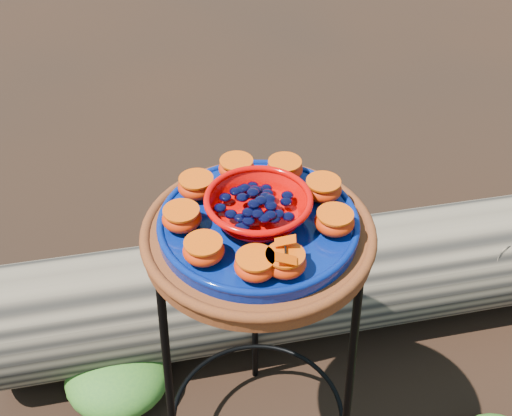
{
  "coord_description": "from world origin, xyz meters",
  "views": [
    {
      "loc": [
        -0.03,
        -0.85,
        1.49
      ],
      "look_at": [
        -0.0,
        0.0,
        0.78
      ],
      "focal_mm": 45.0,
      "sensor_mm": 36.0,
      "label": 1
    }
  ],
  "objects_px": {
    "plant_stand": "(258,362)",
    "terracotta_saucer": "(258,236)",
    "cobalt_plate": "(258,225)",
    "red_bowl": "(258,209)",
    "driftwood_log": "(312,280)"
  },
  "relations": [
    {
      "from": "plant_stand",
      "to": "terracotta_saucer",
      "type": "bearing_deg",
      "value": 0.0
    },
    {
      "from": "cobalt_plate",
      "to": "red_bowl",
      "type": "relative_size",
      "value": 2.0
    },
    {
      "from": "red_bowl",
      "to": "driftwood_log",
      "type": "height_order",
      "value": "red_bowl"
    },
    {
      "from": "plant_stand",
      "to": "driftwood_log",
      "type": "height_order",
      "value": "plant_stand"
    },
    {
      "from": "terracotta_saucer",
      "to": "driftwood_log",
      "type": "relative_size",
      "value": 0.24
    },
    {
      "from": "terracotta_saucer",
      "to": "red_bowl",
      "type": "xyz_separation_m",
      "value": [
        0.0,
        0.0,
        0.06
      ]
    },
    {
      "from": "red_bowl",
      "to": "driftwood_log",
      "type": "xyz_separation_m",
      "value": [
        0.17,
        0.42,
        -0.62
      ]
    },
    {
      "from": "terracotta_saucer",
      "to": "driftwood_log",
      "type": "distance_m",
      "value": 0.71
    },
    {
      "from": "plant_stand",
      "to": "red_bowl",
      "type": "relative_size",
      "value": 3.98
    },
    {
      "from": "red_bowl",
      "to": "driftwood_log",
      "type": "bearing_deg",
      "value": 68.27
    },
    {
      "from": "terracotta_saucer",
      "to": "cobalt_plate",
      "type": "distance_m",
      "value": 0.03
    },
    {
      "from": "plant_stand",
      "to": "terracotta_saucer",
      "type": "xyz_separation_m",
      "value": [
        0.0,
        0.0,
        0.37
      ]
    },
    {
      "from": "cobalt_plate",
      "to": "driftwood_log",
      "type": "height_order",
      "value": "cobalt_plate"
    },
    {
      "from": "plant_stand",
      "to": "driftwood_log",
      "type": "bearing_deg",
      "value": 68.27
    },
    {
      "from": "plant_stand",
      "to": "red_bowl",
      "type": "distance_m",
      "value": 0.43
    }
  ]
}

